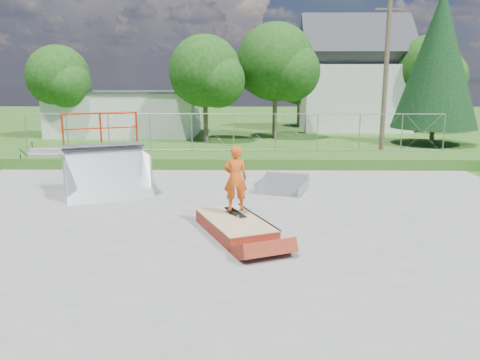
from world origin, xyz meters
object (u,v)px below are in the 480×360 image
object	(u,v)px
grind_box	(235,226)
flat_bank_ramp	(282,185)
quarter_pipe	(106,156)
skater	(235,181)

from	to	relation	value
grind_box	flat_bank_ramp	world-z (taller)	flat_bank_ramp
grind_box	flat_bank_ramp	distance (m)	4.85
quarter_pipe	skater	world-z (taller)	quarter_pipe
grind_box	quarter_pipe	world-z (taller)	quarter_pipe
grind_box	skater	xyz separation A→B (m)	(0.01, 0.41, 1.09)
grind_box	flat_bank_ramp	xyz separation A→B (m)	(1.53, 4.60, 0.05)
quarter_pipe	skater	distance (m)	5.71
quarter_pipe	flat_bank_ramp	distance (m)	6.08
grind_box	skater	bearing A→B (deg)	66.20
grind_box	quarter_pipe	distance (m)	6.09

